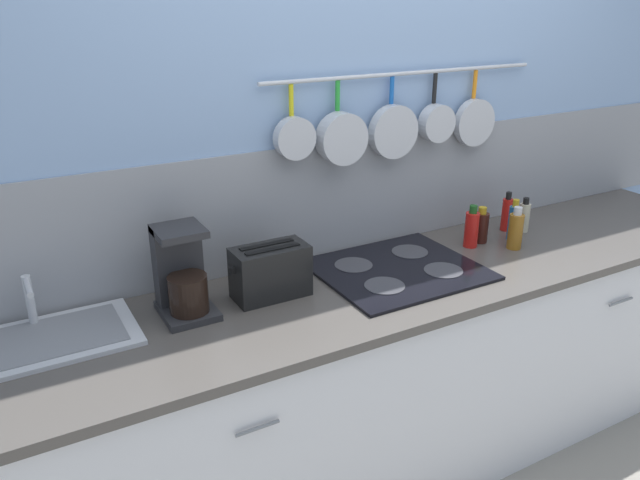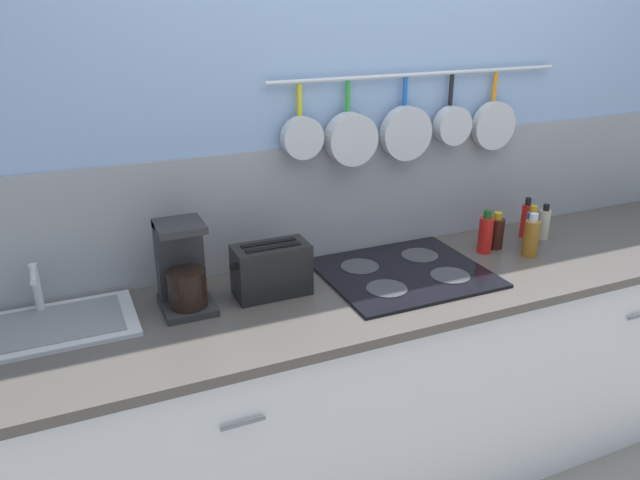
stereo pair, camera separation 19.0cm
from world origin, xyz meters
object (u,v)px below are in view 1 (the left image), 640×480
object	(u,v)px
bottle_hot_sauce	(516,231)
toaster	(270,272)
bottle_sesame_oil	(507,213)
bottle_vinegar	(514,222)
bottle_dish_soap	(524,217)
bottle_cooking_wine	(472,229)
bottle_olive_oil	(481,227)
coffee_maker	(182,277)

from	to	relation	value
bottle_hot_sauce	toaster	bearing A→B (deg)	174.51
bottle_hot_sauce	bottle_sesame_oil	xyz separation A→B (m)	(0.13, 0.18, -0.00)
bottle_vinegar	bottle_dish_soap	world-z (taller)	bottle_vinegar
toaster	bottle_vinegar	distance (m)	1.15
bottle_sesame_oil	bottle_dish_soap	size ratio (longest dim) A/B	1.14
bottle_cooking_wine	bottle_vinegar	size ratio (longest dim) A/B	1.00
bottle_cooking_wine	bottle_olive_oil	size ratio (longest dim) A/B	1.16
bottle_olive_oil	coffee_maker	bearing A→B (deg)	179.36
bottle_vinegar	bottle_dish_soap	bearing A→B (deg)	23.25
toaster	bottle_olive_oil	distance (m)	1.01
coffee_maker	toaster	world-z (taller)	coffee_maker
bottle_cooking_wine	bottle_hot_sauce	world-z (taller)	same
bottle_cooking_wine	bottle_hot_sauce	bearing A→B (deg)	-36.93
bottle_vinegar	bottle_hot_sauce	bearing A→B (deg)	-129.54
bottle_sesame_oil	bottle_cooking_wine	bearing A→B (deg)	-165.45
bottle_dish_soap	coffee_maker	bearing A→B (deg)	179.48
toaster	bottle_sesame_oil	world-z (taller)	toaster
bottle_olive_oil	bottle_vinegar	bearing A→B (deg)	-19.49
toaster	bottle_sesame_oil	distance (m)	1.21
toaster	bottle_dish_soap	distance (m)	1.27
coffee_maker	bottle_dish_soap	xyz separation A→B (m)	(1.57, -0.01, -0.06)
bottle_dish_soap	bottle_sesame_oil	bearing A→B (deg)	139.47
bottle_vinegar	bottle_olive_oil	bearing A→B (deg)	160.51
bottle_sesame_oil	bottle_dish_soap	bearing A→B (deg)	-40.53
bottle_vinegar	bottle_cooking_wine	bearing A→B (deg)	172.15
coffee_maker	bottle_dish_soap	bearing A→B (deg)	-0.52
bottle_sesame_oil	bottle_olive_oil	bearing A→B (deg)	-165.84
toaster	bottle_vinegar	size ratio (longest dim) A/B	1.54
bottle_olive_oil	bottle_hot_sauce	world-z (taller)	bottle_hot_sauce
bottle_olive_oil	bottle_sesame_oil	size ratio (longest dim) A/B	0.87
bottle_olive_oil	bottle_vinegar	distance (m)	0.15
bottle_vinegar	bottle_sesame_oil	xyz separation A→B (m)	(0.06, 0.10, -0.00)
toaster	bottle_cooking_wine	world-z (taller)	toaster
toaster	bottle_dish_soap	bearing A→B (deg)	1.22
bottle_olive_oil	bottle_dish_soap	xyz separation A→B (m)	(0.26, 0.00, 0.00)
toaster	bottle_cooking_wine	xyz separation A→B (m)	(0.94, 0.01, -0.01)
bottle_cooking_wine	bottle_dish_soap	world-z (taller)	bottle_cooking_wine
bottle_hot_sauce	bottle_sesame_oil	size ratio (longest dim) A/B	1.02
toaster	bottle_hot_sauce	bearing A→B (deg)	-5.49
bottle_cooking_wine	bottle_hot_sauce	xyz separation A→B (m)	(0.15, -0.11, -0.00)
toaster	bottle_sesame_oil	xyz separation A→B (m)	(1.21, 0.08, -0.01)
coffee_maker	toaster	bearing A→B (deg)	-7.76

